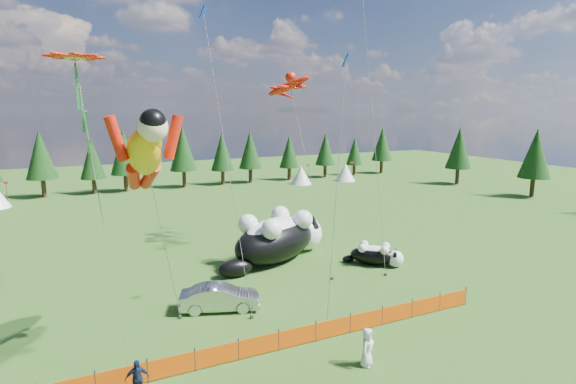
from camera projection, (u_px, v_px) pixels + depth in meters
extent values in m
plane|color=#0B3409|center=(273.00, 320.00, 24.41)|extent=(160.00, 160.00, 0.00)
cylinder|color=#262626|center=(95.00, 383.00, 17.87)|extent=(0.06, 0.06, 1.10)
cylinder|color=#262626|center=(147.00, 371.00, 18.71)|extent=(0.06, 0.06, 1.10)
cylinder|color=#262626|center=(195.00, 360.00, 19.55)|extent=(0.06, 0.06, 1.10)
cylinder|color=#262626|center=(239.00, 349.00, 20.39)|extent=(0.06, 0.06, 1.10)
cylinder|color=#262626|center=(279.00, 340.00, 21.22)|extent=(0.06, 0.06, 1.10)
cylinder|color=#262626|center=(316.00, 331.00, 22.06)|extent=(0.06, 0.06, 1.10)
cylinder|color=#262626|center=(350.00, 323.00, 22.90)|extent=(0.06, 0.06, 1.10)
cylinder|color=#262626|center=(382.00, 315.00, 23.74)|extent=(0.06, 0.06, 1.10)
cylinder|color=#262626|center=(412.00, 308.00, 24.58)|extent=(0.06, 0.06, 1.10)
cylinder|color=#262626|center=(440.00, 302.00, 25.42)|extent=(0.06, 0.06, 1.10)
cylinder|color=#262626|center=(466.00, 296.00, 26.26)|extent=(0.06, 0.06, 1.10)
cube|color=#D74804|center=(122.00, 378.00, 18.30)|extent=(2.00, 0.04, 0.90)
cube|color=#D74804|center=(172.00, 366.00, 19.14)|extent=(2.00, 0.04, 0.90)
cube|color=#D74804|center=(217.00, 355.00, 19.98)|extent=(2.00, 0.04, 0.90)
cube|color=#D74804|center=(259.00, 345.00, 20.81)|extent=(2.00, 0.04, 0.90)
cube|color=#D74804|center=(298.00, 336.00, 21.65)|extent=(2.00, 0.04, 0.90)
cube|color=#D74804|center=(333.00, 328.00, 22.49)|extent=(2.00, 0.04, 0.90)
cube|color=#D74804|center=(366.00, 320.00, 23.33)|extent=(2.00, 0.04, 0.90)
cube|color=#D74804|center=(397.00, 313.00, 24.17)|extent=(2.00, 0.04, 0.90)
cube|color=#D74804|center=(426.00, 306.00, 25.01)|extent=(2.00, 0.04, 0.90)
cube|color=#D74804|center=(453.00, 300.00, 25.85)|extent=(2.00, 0.04, 0.90)
ellipsoid|color=black|center=(275.00, 241.00, 33.70)|extent=(8.67, 6.70, 3.14)
ellipsoid|color=white|center=(275.00, 231.00, 33.56)|extent=(6.48, 4.93, 1.92)
sphere|color=white|center=(305.00, 233.00, 36.53)|extent=(2.79, 2.79, 2.79)
sphere|color=#FF6381|center=(313.00, 230.00, 37.43)|extent=(0.39, 0.39, 0.39)
ellipsoid|color=black|center=(236.00, 268.00, 30.68)|extent=(2.73, 2.16, 1.22)
cone|color=black|center=(313.00, 221.00, 35.81)|extent=(0.98, 0.98, 0.98)
cone|color=black|center=(297.00, 218.00, 36.85)|extent=(0.98, 0.98, 0.98)
sphere|color=white|center=(280.00, 215.00, 35.60)|extent=(1.47, 1.47, 1.47)
sphere|color=white|center=(303.00, 219.00, 34.19)|extent=(1.47, 1.47, 1.47)
sphere|color=white|center=(248.00, 224.00, 32.81)|extent=(1.47, 1.47, 1.47)
sphere|color=white|center=(271.00, 229.00, 31.40)|extent=(1.47, 1.47, 1.47)
ellipsoid|color=black|center=(373.00, 256.00, 33.11)|extent=(3.58, 3.48, 1.36)
ellipsoid|color=white|center=(373.00, 251.00, 33.05)|extent=(2.66, 2.58, 0.83)
sphere|color=white|center=(395.00, 259.00, 32.65)|extent=(1.21, 1.21, 1.21)
sphere|color=#FF6381|center=(402.00, 259.00, 32.50)|extent=(0.17, 0.17, 0.17)
ellipsoid|color=black|center=(349.00, 259.00, 33.73)|extent=(1.14, 1.11, 0.53)
cone|color=black|center=(395.00, 254.00, 32.22)|extent=(0.42, 0.42, 0.42)
cone|color=black|center=(396.00, 251.00, 32.90)|extent=(0.42, 0.42, 0.42)
sphere|color=white|center=(386.00, 246.00, 33.21)|extent=(0.64, 0.64, 0.64)
sphere|color=white|center=(384.00, 250.00, 32.29)|extent=(0.64, 0.64, 0.64)
sphere|color=white|center=(364.00, 244.00, 33.68)|extent=(0.64, 0.64, 0.64)
sphere|color=white|center=(362.00, 248.00, 32.76)|extent=(0.64, 0.64, 0.64)
imported|color=silver|center=(220.00, 297.00, 25.56)|extent=(4.77, 2.93, 1.48)
imported|color=#15203A|center=(137.00, 379.00, 17.70)|extent=(0.99, 0.58, 1.61)
imported|color=silver|center=(367.00, 347.00, 19.92)|extent=(1.03, 0.96, 1.77)
cylinder|color=#595959|center=(164.00, 244.00, 22.21)|extent=(0.03, 0.03, 9.72)
cube|color=#262626|center=(180.00, 317.00, 24.58)|extent=(0.15, 0.15, 0.16)
cylinder|color=#595959|center=(308.00, 173.00, 33.46)|extent=(0.03, 0.03, 16.11)
cube|color=#262626|center=(332.00, 279.00, 30.22)|extent=(0.15, 0.15, 0.16)
cylinder|color=#595959|center=(101.00, 213.00, 19.45)|extent=(0.03, 0.03, 14.21)
cube|color=#262626|center=(130.00, 379.00, 18.92)|extent=(0.15, 0.15, 0.16)
cube|color=#19892C|center=(79.00, 110.00, 20.41)|extent=(0.19, 0.19, 4.12)
cylinder|color=#595959|center=(227.00, 162.00, 24.93)|extent=(0.03, 0.03, 17.19)
cube|color=#262626|center=(252.00, 317.00, 24.60)|extent=(0.15, 0.15, 0.16)
cylinder|color=#595959|center=(373.00, 126.00, 32.27)|extent=(0.03, 0.03, 21.01)
cube|color=#262626|center=(386.00, 275.00, 30.96)|extent=(0.15, 0.15, 0.16)
cylinder|color=#595959|center=(336.00, 196.00, 22.88)|extent=(0.03, 0.03, 13.91)
cube|color=#262626|center=(326.00, 333.00, 22.79)|extent=(0.15, 0.15, 0.16)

